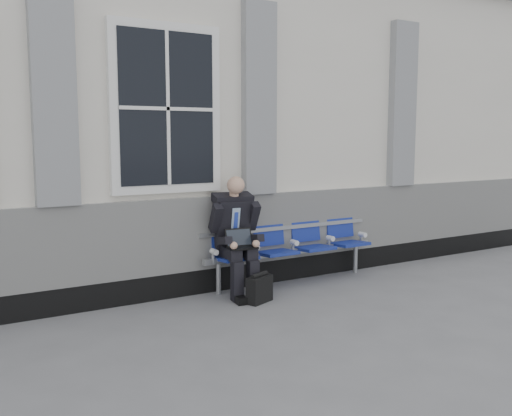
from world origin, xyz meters
TOP-DOWN VIEW (x-y plane):
  - ground at (0.00, 0.00)m, footprint 70.00×70.00m
  - station_building at (-0.02, 3.47)m, footprint 14.40×4.40m
  - bench at (2.03, 1.32)m, footprint 2.60×0.47m
  - businessman at (1.12, 1.19)m, footprint 0.62×0.83m
  - briefcase at (1.18, 0.74)m, footprint 0.38×0.27m

SIDE VIEW (x-z plane):
  - ground at x=0.00m, z-range 0.00..0.00m
  - briefcase at x=1.18m, z-range -0.01..0.34m
  - bench at x=2.03m, z-range 0.10..1.01m
  - businessman at x=1.12m, z-range 0.05..1.51m
  - station_building at x=-0.02m, z-range -0.02..4.47m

